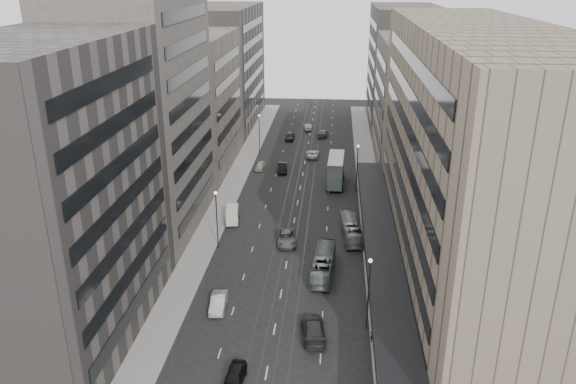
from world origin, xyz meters
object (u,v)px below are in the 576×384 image
(bus_near, at_px, (324,264))
(sedan_1, at_px, (218,302))
(bus_far, at_px, (351,228))
(sedan_0, at_px, (235,376))
(sedan_2, at_px, (286,238))
(double_decker, at_px, (336,170))
(pedestrian, at_px, (373,335))
(panel_van, at_px, (232,215))

(bus_near, xyz_separation_m, sedan_1, (-11.51, -8.86, -0.62))
(bus_far, height_order, sedan_0, bus_far)
(sedan_2, bearing_deg, sedan_1, -116.74)
(double_decker, bearing_deg, bus_near, -90.15)
(bus_far, distance_m, pedestrian, 24.52)
(bus_far, distance_m, sedan_1, 24.70)
(bus_far, bearing_deg, sedan_1, 46.32)
(panel_van, xyz_separation_m, sedan_1, (2.52, -22.90, -0.60))
(sedan_0, bearing_deg, panel_van, 104.02)
(double_decker, distance_m, panel_van, 23.47)
(bus_far, distance_m, sedan_0, 33.49)
(panel_van, distance_m, sedan_2, 10.50)
(double_decker, xyz_separation_m, panel_van, (-15.30, -17.74, -1.40))
(panel_van, bearing_deg, double_decker, 41.34)
(bus_near, relative_size, sedan_1, 2.15)
(sedan_0, bearing_deg, pedestrian, 32.42)
(panel_van, relative_size, pedestrian, 2.58)
(sedan_0, bearing_deg, sedan_1, 111.69)
(sedan_1, height_order, pedestrian, pedestrian)
(bus_far, relative_size, sedan_2, 1.70)
(bus_far, relative_size, pedestrian, 5.96)
(double_decker, xyz_separation_m, sedan_0, (-8.85, -52.65, -2.03))
(bus_near, distance_m, pedestrian, 14.76)
(double_decker, bearing_deg, sedan_0, -97.38)
(bus_near, height_order, sedan_1, bus_near)
(double_decker, bearing_deg, sedan_2, -103.58)
(pedestrian, bearing_deg, sedan_1, -29.83)
(bus_far, xyz_separation_m, panel_van, (-17.57, 3.33, 0.03))
(bus_near, bearing_deg, pedestrian, 115.46)
(bus_near, relative_size, panel_van, 2.41)
(bus_near, distance_m, sedan_1, 14.54)
(sedan_0, height_order, sedan_1, sedan_1)
(sedan_2, bearing_deg, pedestrian, -70.66)
(sedan_1, distance_m, sedan_2, 18.02)
(bus_near, height_order, pedestrian, bus_near)
(bus_far, relative_size, panel_van, 2.31)
(double_decker, xyz_separation_m, sedan_1, (-12.79, -40.64, -2.00))
(panel_van, bearing_deg, sedan_1, -91.60)
(sedan_2, bearing_deg, panel_van, 138.52)
(bus_near, height_order, bus_far, bus_near)
(bus_near, bearing_deg, bus_far, -104.23)
(panel_van, height_order, sedan_1, panel_van)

